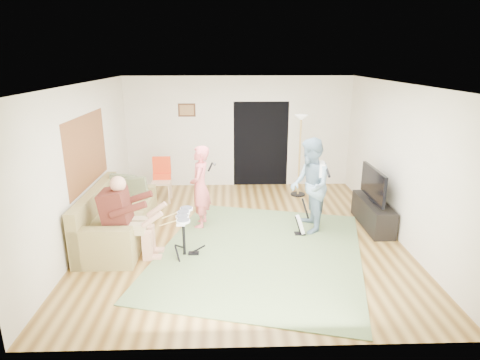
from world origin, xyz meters
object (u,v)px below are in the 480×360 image
(dining_chair, at_px, (162,186))
(tv_cabinet, at_px, (373,214))
(torchiere_lamp, at_px, (300,141))
(drum_kit, at_px, (184,237))
(sofa, at_px, (114,223))
(guitar_spare, at_px, (301,224))
(guitarist, at_px, (310,186))
(television, at_px, (373,184))
(singer, at_px, (200,187))

(dining_chair, distance_m, tv_cabinet, 4.54)
(torchiere_lamp, relative_size, dining_chair, 1.91)
(drum_kit, distance_m, dining_chair, 2.76)
(sofa, relative_size, guitar_spare, 3.24)
(guitarist, bearing_deg, television, 97.40)
(singer, bearing_deg, sofa, -64.61)
(drum_kit, height_order, television, television)
(tv_cabinet, distance_m, television, 0.60)
(tv_cabinet, bearing_deg, television, 180.00)
(singer, height_order, guitarist, guitarist)
(drum_kit, relative_size, torchiere_lamp, 0.40)
(singer, bearing_deg, television, 93.35)
(singer, distance_m, television, 3.25)
(singer, bearing_deg, guitarist, 87.73)
(sofa, xyz_separation_m, singer, (1.50, 0.55, 0.48))
(guitarist, bearing_deg, drum_kit, -67.17)
(television, bearing_deg, sofa, -174.72)
(television, bearing_deg, torchiere_lamp, 120.22)
(sofa, bearing_deg, television, 5.28)
(tv_cabinet, height_order, television, television)
(torchiere_lamp, height_order, tv_cabinet, torchiere_lamp)
(sofa, height_order, dining_chair, dining_chair)
(guitarist, relative_size, torchiere_lamp, 0.93)
(guitar_spare, bearing_deg, drum_kit, -160.43)
(guitar_spare, bearing_deg, dining_chair, 145.59)
(torchiere_lamp, bearing_deg, television, -59.78)
(dining_chair, bearing_deg, sofa, -106.08)
(tv_cabinet, bearing_deg, sofa, -174.78)
(singer, xyz_separation_m, torchiere_lamp, (2.17, 1.73, 0.51))
(guitarist, distance_m, dining_chair, 3.48)
(guitarist, xyz_separation_m, dining_chair, (-2.98, 1.72, -0.52))
(sofa, distance_m, tv_cabinet, 4.82)
(torchiere_lamp, bearing_deg, singer, -141.46)
(guitarist, bearing_deg, tv_cabinet, 97.12)
(drum_kit, bearing_deg, dining_chair, 106.04)
(torchiere_lamp, relative_size, television, 1.63)
(sofa, height_order, television, television)
(drum_kit, bearing_deg, tv_cabinet, 17.29)
(torchiere_lamp, height_order, dining_chair, torchiere_lamp)
(guitarist, bearing_deg, guitar_spare, -40.60)
(guitarist, height_order, television, guitarist)
(guitar_spare, bearing_deg, guitarist, 49.31)
(sofa, relative_size, singer, 1.46)
(drum_kit, relative_size, dining_chair, 0.76)
(sofa, height_order, tv_cabinet, sofa)
(tv_cabinet, xyz_separation_m, television, (-0.05, 0.00, 0.60))
(singer, bearing_deg, dining_chair, -141.07)
(television, bearing_deg, guitarist, -172.68)
(dining_chair, bearing_deg, tv_cabinet, -21.06)
(guitarist, xyz_separation_m, tv_cabinet, (1.28, 0.16, -0.63))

